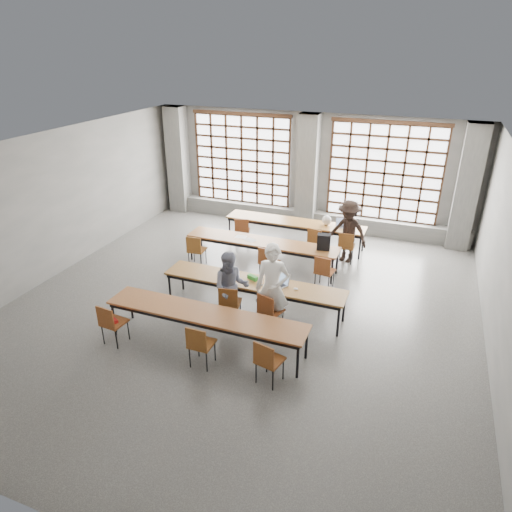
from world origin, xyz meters
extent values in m
plane|color=#4B4B48|center=(0.00, 0.00, 0.00)|extent=(11.00, 11.00, 0.00)
plane|color=silver|center=(0.00, 0.00, 3.50)|extent=(11.00, 11.00, 0.00)
plane|color=#5F5F5C|center=(0.00, 5.50, 1.75)|extent=(10.00, 0.00, 10.00)
plane|color=#5F5F5C|center=(0.00, -5.50, 1.75)|extent=(10.00, 0.00, 10.00)
plane|color=#5F5F5C|center=(-5.00, 0.00, 1.75)|extent=(0.00, 11.00, 11.00)
plane|color=#5F5F5C|center=(5.00, 0.00, 1.75)|extent=(0.00, 11.00, 11.00)
cube|color=#5A5A58|center=(-4.50, 5.22, 1.75)|extent=(0.60, 0.55, 3.50)
cube|color=#5A5A58|center=(0.00, 5.22, 1.75)|extent=(0.60, 0.55, 3.50)
cube|color=#5A5A58|center=(4.50, 5.22, 1.75)|extent=(0.60, 0.55, 3.50)
cube|color=white|center=(-2.25, 5.48, 1.90)|extent=(3.20, 0.02, 2.80)
cube|color=black|center=(-2.25, 5.40, 1.90)|extent=(3.20, 0.05, 2.80)
cube|color=black|center=(-2.25, 5.40, 0.45)|extent=(3.32, 0.07, 0.10)
cube|color=black|center=(-2.25, 5.40, 3.35)|extent=(3.32, 0.07, 0.10)
cube|color=white|center=(2.25, 5.48, 1.90)|extent=(3.20, 0.02, 2.80)
cube|color=black|center=(2.25, 5.40, 1.90)|extent=(3.20, 0.05, 2.80)
cube|color=black|center=(2.25, 5.40, 0.45)|extent=(3.32, 0.07, 0.10)
cube|color=black|center=(2.25, 5.40, 3.35)|extent=(3.32, 0.07, 0.10)
cube|color=#5A5A58|center=(0.00, 5.30, 0.25)|extent=(9.80, 0.35, 0.50)
cube|color=brown|center=(0.11, 3.66, 0.71)|extent=(4.00, 0.70, 0.04)
cube|color=black|center=(0.11, 3.66, 0.65)|extent=(3.90, 0.64, 0.08)
cylinder|color=black|center=(-1.81, 3.37, 0.34)|extent=(0.05, 0.05, 0.69)
cylinder|color=black|center=(-1.81, 3.95, 0.34)|extent=(0.05, 0.05, 0.69)
cylinder|color=black|center=(2.03, 3.37, 0.34)|extent=(0.05, 0.05, 0.69)
cylinder|color=black|center=(2.03, 3.95, 0.34)|extent=(0.05, 0.05, 0.69)
cube|color=brown|center=(-0.29, 2.01, 0.71)|extent=(4.00, 0.70, 0.04)
cube|color=black|center=(-0.29, 2.01, 0.65)|extent=(3.90, 0.64, 0.08)
cylinder|color=black|center=(-2.21, 1.72, 0.34)|extent=(0.05, 0.05, 0.69)
cylinder|color=black|center=(-2.21, 2.30, 0.34)|extent=(0.05, 0.05, 0.69)
cylinder|color=black|center=(1.63, 1.72, 0.34)|extent=(0.05, 0.05, 0.69)
cylinder|color=black|center=(1.63, 2.30, 0.34)|extent=(0.05, 0.05, 0.69)
cube|color=brown|center=(0.31, -0.10, 0.71)|extent=(4.00, 0.70, 0.04)
cube|color=black|center=(0.31, -0.10, 0.65)|extent=(3.90, 0.64, 0.08)
cylinder|color=black|center=(-1.61, -0.39, 0.34)|extent=(0.05, 0.05, 0.69)
cylinder|color=black|center=(-1.61, 0.19, 0.34)|extent=(0.05, 0.05, 0.69)
cylinder|color=black|center=(2.23, -0.39, 0.34)|extent=(0.05, 0.05, 0.69)
cylinder|color=black|center=(2.23, 0.19, 0.34)|extent=(0.05, 0.05, 0.69)
cube|color=brown|center=(-0.09, -1.59, 0.71)|extent=(4.00, 0.70, 0.04)
cube|color=black|center=(-0.09, -1.59, 0.65)|extent=(3.90, 0.64, 0.08)
cylinder|color=black|center=(-2.01, -1.88, 0.34)|extent=(0.05, 0.05, 0.69)
cylinder|color=black|center=(-2.01, -1.30, 0.34)|extent=(0.05, 0.05, 0.69)
cylinder|color=black|center=(1.83, -1.88, 0.34)|extent=(0.05, 0.05, 0.69)
cylinder|color=black|center=(1.83, -1.30, 0.34)|extent=(0.05, 0.05, 0.69)
cube|color=brown|center=(-1.29, 3.11, 0.45)|extent=(0.53, 0.53, 0.04)
cube|color=brown|center=(-1.23, 2.92, 0.68)|extent=(0.39, 0.15, 0.40)
cylinder|color=black|center=(-1.29, 3.11, 0.23)|extent=(0.02, 0.02, 0.45)
cube|color=brown|center=(0.91, 3.11, 0.45)|extent=(0.49, 0.49, 0.04)
cube|color=brown|center=(0.87, 2.92, 0.68)|extent=(0.40, 0.10, 0.40)
cylinder|color=black|center=(0.91, 3.11, 0.23)|extent=(0.02, 0.02, 0.45)
cube|color=brown|center=(1.71, 3.11, 0.45)|extent=(0.44, 0.44, 0.04)
cube|color=brown|center=(1.72, 2.91, 0.68)|extent=(0.40, 0.05, 0.40)
cylinder|color=black|center=(1.71, 3.11, 0.23)|extent=(0.02, 0.02, 0.45)
cube|color=brown|center=(-1.89, 1.46, 0.45)|extent=(0.45, 0.45, 0.04)
cube|color=brown|center=(-1.87, 1.26, 0.68)|extent=(0.40, 0.06, 0.40)
cylinder|color=black|center=(-1.89, 1.46, 0.23)|extent=(0.02, 0.02, 0.45)
cube|color=brown|center=(0.11, 1.46, 0.45)|extent=(0.48, 0.48, 0.04)
cube|color=brown|center=(0.08, 1.26, 0.68)|extent=(0.40, 0.10, 0.40)
cylinder|color=black|center=(0.11, 1.46, 0.23)|extent=(0.02, 0.02, 0.45)
cube|color=maroon|center=(1.51, 1.46, 0.45)|extent=(0.47, 0.47, 0.04)
cube|color=maroon|center=(1.49, 1.26, 0.68)|extent=(0.40, 0.08, 0.40)
cylinder|color=black|center=(1.51, 1.46, 0.23)|extent=(0.02, 0.02, 0.45)
cube|color=brown|center=(0.01, -0.65, 0.45)|extent=(0.49, 0.49, 0.04)
cube|color=brown|center=(0.05, -0.85, 0.68)|extent=(0.40, 0.11, 0.40)
cylinder|color=black|center=(0.01, -0.65, 0.23)|extent=(0.02, 0.02, 0.45)
cube|color=brown|center=(0.91, -0.65, 0.45)|extent=(0.53, 0.53, 0.04)
cube|color=brown|center=(0.85, -0.84, 0.68)|extent=(0.39, 0.15, 0.40)
cylinder|color=black|center=(0.91, -0.65, 0.23)|extent=(0.02, 0.02, 0.45)
cube|color=brown|center=(-1.79, -2.14, 0.45)|extent=(0.46, 0.46, 0.04)
cube|color=brown|center=(-1.81, -2.34, 0.68)|extent=(0.40, 0.07, 0.40)
cylinder|color=black|center=(-1.79, -2.14, 0.23)|extent=(0.02, 0.02, 0.45)
cube|color=brown|center=(0.11, -2.14, 0.45)|extent=(0.42, 0.42, 0.04)
cube|color=brown|center=(0.11, -2.34, 0.68)|extent=(0.40, 0.03, 0.40)
cylinder|color=black|center=(0.11, -2.14, 0.23)|extent=(0.02, 0.02, 0.45)
cube|color=brown|center=(1.41, -2.14, 0.45)|extent=(0.50, 0.50, 0.04)
cube|color=brown|center=(1.36, -2.34, 0.68)|extent=(0.40, 0.12, 0.40)
cylinder|color=black|center=(1.41, -2.14, 0.23)|extent=(0.02, 0.02, 0.45)
imported|color=white|center=(0.91, -0.60, 0.94)|extent=(0.75, 0.55, 1.88)
imported|color=#18204A|center=(0.01, -0.60, 0.78)|extent=(0.94, 0.85, 1.57)
imported|color=black|center=(1.71, 3.16, 0.85)|extent=(1.23, 0.92, 1.69)
cube|color=#B3B2B7|center=(0.86, -0.05, 0.74)|extent=(0.44, 0.40, 0.02)
cube|color=black|center=(0.85, -0.06, 0.75)|extent=(0.35, 0.30, 0.00)
cube|color=#B3B2B7|center=(0.93, 0.07, 0.86)|extent=(0.35, 0.24, 0.26)
cube|color=#8CB7F2|center=(0.92, 0.06, 0.83)|extent=(0.29, 0.19, 0.21)
cube|color=#A9A9AE|center=(1.46, 3.71, 0.74)|extent=(0.42, 0.35, 0.02)
cube|color=black|center=(1.46, 3.70, 0.75)|extent=(0.34, 0.26, 0.00)
cube|color=#A9A9AE|center=(1.41, 3.85, 0.86)|extent=(0.36, 0.17, 0.26)
cube|color=#90B4F8|center=(1.42, 3.83, 0.83)|extent=(0.31, 0.14, 0.21)
ellipsoid|color=white|center=(1.26, -0.12, 0.75)|extent=(0.10, 0.07, 0.04)
cube|color=green|center=(0.26, -0.02, 0.78)|extent=(0.27, 0.18, 0.09)
cube|color=black|center=(0.49, -0.20, 0.74)|extent=(0.13, 0.06, 0.01)
cube|color=white|center=(-0.89, 2.06, 0.73)|extent=(0.30, 0.22, 0.00)
cube|color=silver|center=(-0.59, 1.96, 0.73)|extent=(0.35, 0.31, 0.00)
cube|color=black|center=(1.31, 2.06, 0.93)|extent=(0.35, 0.25, 0.40)
ellipsoid|color=silver|center=(1.01, 3.71, 0.87)|extent=(0.30, 0.26, 0.29)
cube|color=red|center=(-1.79, -2.14, 0.50)|extent=(0.22, 0.16, 0.06)
camera|label=1|loc=(3.44, -8.09, 5.38)|focal=32.00mm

